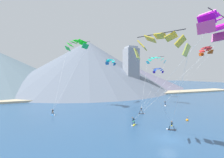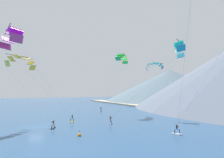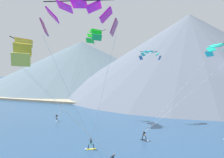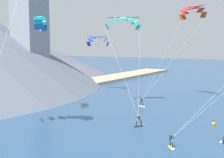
{
  "view_description": "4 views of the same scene",
  "coord_description": "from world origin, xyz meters",
  "px_view_note": "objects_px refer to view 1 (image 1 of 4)",
  "views": [
    {
      "loc": [
        -16.93,
        -18.89,
        10.2
      ],
      "look_at": [
        -2.18,
        19.23,
        9.11
      ],
      "focal_mm": 24.0,
      "sensor_mm": 36.0,
      "label": 1
    },
    {
      "loc": [
        34.75,
        -0.88,
        6.81
      ],
      "look_at": [
        2.84,
        15.82,
        10.18
      ],
      "focal_mm": 24.0,
      "sensor_mm": 36.0,
      "label": 2
    },
    {
      "loc": [
        13.98,
        -25.23,
        12.45
      ],
      "look_at": [
        -1.86,
        15.86,
        10.04
      ],
      "focal_mm": 40.0,
      "sensor_mm": 36.0,
      "label": 3
    },
    {
      "loc": [
        -34.35,
        -4.37,
        11.67
      ],
      "look_at": [
        2.41,
        18.02,
        6.74
      ],
      "focal_mm": 50.0,
      "sensor_mm": 36.0,
      "label": 4
    }
  ],
  "objects_px": {
    "parafoil_kite_near_lead": "(156,60)",
    "parafoil_kite_far_left": "(77,44)",
    "kitesurfer_far_right": "(170,127)",
    "parafoil_kite_near_trail": "(212,24)",
    "race_marker_buoy": "(187,120)",
    "kitesurfer_near_lead": "(142,112)",
    "parafoil_kite_mid_center": "(205,50)",
    "kitesurfer_near_trail": "(133,123)",
    "kitesurfer_mid_center": "(165,105)",
    "parafoil_kite_far_right": "(160,44)",
    "parafoil_kite_distant_low_drift": "(158,70)",
    "parafoil_kite_distant_high_outer": "(111,61)",
    "kitesurfer_far_left": "(53,113)"
  },
  "relations": [
    {
      "from": "parafoil_kite_near_lead",
      "to": "parafoil_kite_far_left",
      "type": "distance_m",
      "value": 26.79
    },
    {
      "from": "kitesurfer_near_lead",
      "to": "parafoil_kite_distant_low_drift",
      "type": "relative_size",
      "value": 0.33
    },
    {
      "from": "kitesurfer_far_left",
      "to": "parafoil_kite_near_trail",
      "type": "bearing_deg",
      "value": -52.54
    },
    {
      "from": "parafoil_kite_mid_center",
      "to": "parafoil_kite_distant_low_drift",
      "type": "distance_m",
      "value": 22.93
    },
    {
      "from": "parafoil_kite_mid_center",
      "to": "parafoil_kite_distant_high_outer",
      "type": "height_order",
      "value": "parafoil_kite_mid_center"
    },
    {
      "from": "parafoil_kite_mid_center",
      "to": "parafoil_kite_distant_low_drift",
      "type": "height_order",
      "value": "parafoil_kite_mid_center"
    },
    {
      "from": "parafoil_kite_distant_high_outer",
      "to": "parafoil_kite_distant_low_drift",
      "type": "height_order",
      "value": "parafoil_kite_distant_high_outer"
    },
    {
      "from": "kitesurfer_far_left",
      "to": "kitesurfer_near_trail",
      "type": "bearing_deg",
      "value": -43.08
    },
    {
      "from": "parafoil_kite_near_lead",
      "to": "race_marker_buoy",
      "type": "xyz_separation_m",
      "value": [
        -5.06,
        -17.79,
        -15.27
      ]
    },
    {
      "from": "kitesurfer_near_trail",
      "to": "parafoil_kite_distant_high_outer",
      "type": "height_order",
      "value": "parafoil_kite_distant_high_outer"
    },
    {
      "from": "parafoil_kite_near_trail",
      "to": "parafoil_kite_distant_high_outer",
      "type": "xyz_separation_m",
      "value": [
        -1.22,
        35.46,
        -2.01
      ]
    },
    {
      "from": "parafoil_kite_mid_center",
      "to": "parafoil_kite_distant_low_drift",
      "type": "bearing_deg",
      "value": 91.36
    },
    {
      "from": "kitesurfer_near_lead",
      "to": "kitesurfer_mid_center",
      "type": "relative_size",
      "value": 1.03
    },
    {
      "from": "kitesurfer_near_lead",
      "to": "parafoil_kite_near_lead",
      "type": "bearing_deg",
      "value": 39.02
    },
    {
      "from": "parafoil_kite_far_right",
      "to": "parafoil_kite_distant_low_drift",
      "type": "bearing_deg",
      "value": 51.97
    },
    {
      "from": "parafoil_kite_mid_center",
      "to": "parafoil_kite_distant_high_outer",
      "type": "xyz_separation_m",
      "value": [
        -26.07,
        15.86,
        -3.01
      ]
    },
    {
      "from": "parafoil_kite_near_lead",
      "to": "parafoil_kite_distant_high_outer",
      "type": "distance_m",
      "value": 15.64
    },
    {
      "from": "kitesurfer_near_trail",
      "to": "kitesurfer_mid_center",
      "type": "distance_m",
      "value": 23.17
    },
    {
      "from": "kitesurfer_mid_center",
      "to": "parafoil_kite_far_right",
      "type": "bearing_deg",
      "value": -132.09
    },
    {
      "from": "parafoil_kite_near_lead",
      "to": "parafoil_kite_far_left",
      "type": "bearing_deg",
      "value": 172.76
    },
    {
      "from": "parafoil_kite_near_trail",
      "to": "race_marker_buoy",
      "type": "xyz_separation_m",
      "value": [
        7.71,
        10.7,
        -16.85
      ]
    },
    {
      "from": "parafoil_kite_far_right",
      "to": "race_marker_buoy",
      "type": "bearing_deg",
      "value": 31.99
    },
    {
      "from": "parafoil_kite_near_lead",
      "to": "race_marker_buoy",
      "type": "distance_m",
      "value": 23.98
    },
    {
      "from": "kitesurfer_mid_center",
      "to": "race_marker_buoy",
      "type": "relative_size",
      "value": 1.69
    },
    {
      "from": "kitesurfer_far_left",
      "to": "parafoil_kite_distant_high_outer",
      "type": "xyz_separation_m",
      "value": [
        18.96,
        9.12,
        14.51
      ]
    },
    {
      "from": "parafoil_kite_mid_center",
      "to": "parafoil_kite_far_right",
      "type": "relative_size",
      "value": 1.27
    },
    {
      "from": "kitesurfer_far_right",
      "to": "parafoil_kite_near_trail",
      "type": "xyz_separation_m",
      "value": [
        -0.22,
        -7.66,
        16.51
      ]
    },
    {
      "from": "kitesurfer_near_lead",
      "to": "parafoil_kite_mid_center",
      "type": "relative_size",
      "value": 0.1
    },
    {
      "from": "parafoil_kite_near_trail",
      "to": "parafoil_kite_distant_low_drift",
      "type": "distance_m",
      "value": 48.62
    },
    {
      "from": "parafoil_kite_distant_high_outer",
      "to": "parafoil_kite_distant_low_drift",
      "type": "relative_size",
      "value": 0.91
    },
    {
      "from": "parafoil_kite_near_trail",
      "to": "parafoil_kite_distant_high_outer",
      "type": "bearing_deg",
      "value": 91.97
    },
    {
      "from": "parafoil_kite_mid_center",
      "to": "parafoil_kite_far_left",
      "type": "height_order",
      "value": "parafoil_kite_far_left"
    },
    {
      "from": "kitesurfer_near_lead",
      "to": "race_marker_buoy",
      "type": "height_order",
      "value": "kitesurfer_near_lead"
    },
    {
      "from": "kitesurfer_far_left",
      "to": "parafoil_kite_distant_high_outer",
      "type": "bearing_deg",
      "value": 25.7
    },
    {
      "from": "kitesurfer_far_right",
      "to": "kitesurfer_near_lead",
      "type": "bearing_deg",
      "value": 83.48
    },
    {
      "from": "kitesurfer_near_lead",
      "to": "parafoil_kite_far_right",
      "type": "distance_m",
      "value": 24.42
    },
    {
      "from": "parafoil_kite_mid_center",
      "to": "race_marker_buoy",
      "type": "relative_size",
      "value": 17.41
    },
    {
      "from": "parafoil_kite_mid_center",
      "to": "kitesurfer_far_left",
      "type": "bearing_deg",
      "value": 171.5
    },
    {
      "from": "kitesurfer_mid_center",
      "to": "kitesurfer_far_left",
      "type": "height_order",
      "value": "kitesurfer_mid_center"
    },
    {
      "from": "parafoil_kite_mid_center",
      "to": "parafoil_kite_near_lead",
      "type": "bearing_deg",
      "value": 143.65
    },
    {
      "from": "kitesurfer_far_left",
      "to": "parafoil_kite_mid_center",
      "type": "height_order",
      "value": "parafoil_kite_mid_center"
    },
    {
      "from": "kitesurfer_near_lead",
      "to": "parafoil_kite_far_left",
      "type": "relative_size",
      "value": 0.09
    },
    {
      "from": "parafoil_kite_near_trail",
      "to": "parafoil_kite_far_left",
      "type": "xyz_separation_m",
      "value": [
        -13.5,
        31.83,
        2.46
      ]
    },
    {
      "from": "kitesurfer_near_lead",
      "to": "parafoil_kite_mid_center",
      "type": "height_order",
      "value": "parafoil_kite_mid_center"
    },
    {
      "from": "parafoil_kite_distant_low_drift",
      "to": "race_marker_buoy",
      "type": "height_order",
      "value": "parafoil_kite_distant_low_drift"
    },
    {
      "from": "kitesurfer_far_left",
      "to": "parafoil_kite_far_right",
      "type": "bearing_deg",
      "value": -63.16
    },
    {
      "from": "kitesurfer_near_lead",
      "to": "parafoil_kite_mid_center",
      "type": "bearing_deg",
      "value": 0.49
    },
    {
      "from": "kitesurfer_far_left",
      "to": "kitesurfer_far_right",
      "type": "xyz_separation_m",
      "value": [
        20.4,
        -18.68,
        0.01
      ]
    },
    {
      "from": "kitesurfer_near_lead",
      "to": "kitesurfer_far_left",
      "type": "xyz_separation_m",
      "value": [
        -21.74,
        6.93,
        -0.06
      ]
    },
    {
      "from": "parafoil_kite_distant_high_outer",
      "to": "race_marker_buoy",
      "type": "bearing_deg",
      "value": -70.16
    }
  ]
}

